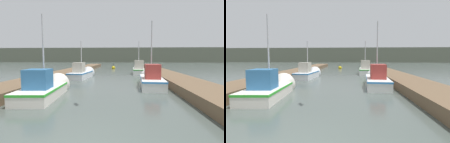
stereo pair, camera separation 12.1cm
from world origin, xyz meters
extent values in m
cube|color=brown|center=(-5.25, 16.00, 0.26)|extent=(2.44, 40.00, 0.52)
cube|color=brown|center=(5.25, 16.00, 0.26)|extent=(2.44, 40.00, 0.52)
cube|color=#565B4C|center=(0.00, 71.03, 2.80)|extent=(120.00, 16.00, 5.60)
cube|color=silver|center=(-2.97, 5.03, 0.28)|extent=(1.83, 3.79, 0.57)
cube|color=green|center=(-2.97, 5.03, 0.51)|extent=(1.86, 3.82, 0.10)
cone|color=silver|center=(-3.15, 7.30, 0.28)|extent=(1.54, 1.00, 1.47)
cube|color=#2D6699|center=(-2.94, 4.57, 1.02)|extent=(1.16, 1.14, 0.92)
cylinder|color=#B2B2B7|center=(-2.99, 5.30, 2.38)|extent=(0.08, 0.08, 3.62)
cube|color=silver|center=(3.00, 8.91, 0.32)|extent=(1.73, 4.57, 0.63)
cube|color=#3988D1|center=(3.00, 8.91, 0.57)|extent=(1.76, 4.60, 0.10)
cone|color=silver|center=(3.18, 11.67, 0.32)|extent=(1.44, 1.12, 1.37)
cube|color=#99332D|center=(2.97, 8.35, 1.11)|extent=(1.05, 1.40, 0.94)
cylinder|color=#B2B2B7|center=(3.02, 9.25, 2.60)|extent=(0.08, 0.08, 3.93)
cube|color=silver|center=(-3.06, 13.15, 0.31)|extent=(1.73, 3.71, 0.62)
cube|color=#3579B9|center=(-3.06, 13.15, 0.56)|extent=(1.76, 3.74, 0.10)
cone|color=silver|center=(-2.87, 15.41, 0.31)|extent=(1.43, 1.04, 1.36)
cube|color=#B2AD9E|center=(-3.09, 12.70, 1.08)|extent=(1.00, 1.12, 0.92)
cylinder|color=#B2B2B7|center=(-3.03, 13.42, 2.09)|extent=(0.08, 0.08, 2.94)
cube|color=silver|center=(2.89, 17.90, 0.33)|extent=(1.51, 3.69, 0.66)
cube|color=#1A8C17|center=(2.89, 17.90, 0.60)|extent=(1.54, 3.72, 0.10)
cone|color=silver|center=(2.98, 20.15, 0.33)|extent=(1.33, 0.92, 1.29)
cube|color=#B2AD9E|center=(2.87, 17.45, 1.16)|extent=(1.08, 1.34, 1.00)
cylinder|color=#B2B2B7|center=(2.90, 18.17, 2.31)|extent=(0.08, 0.08, 3.30)
cylinder|color=#473523|center=(3.98, 19.94, 0.52)|extent=(0.27, 0.27, 1.04)
cylinder|color=silver|center=(3.98, 19.94, 1.06)|extent=(0.31, 0.31, 0.04)
cylinder|color=#473523|center=(4.12, 22.09, 0.49)|extent=(0.21, 0.21, 0.99)
cylinder|color=silver|center=(4.12, 22.09, 1.01)|extent=(0.24, 0.24, 0.04)
cylinder|color=#473523|center=(-4.11, 17.12, 0.47)|extent=(0.29, 0.29, 0.94)
cylinder|color=silver|center=(-4.11, 17.12, 0.96)|extent=(0.33, 0.33, 0.04)
sphere|color=gold|center=(-0.70, 26.88, 0.17)|extent=(0.62, 0.62, 0.62)
cylinder|color=black|center=(-0.70, 26.88, 0.73)|extent=(0.06, 0.06, 0.50)
camera|label=1|loc=(1.06, -3.31, 2.06)|focal=28.00mm
camera|label=2|loc=(1.18, -3.30, 2.06)|focal=28.00mm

